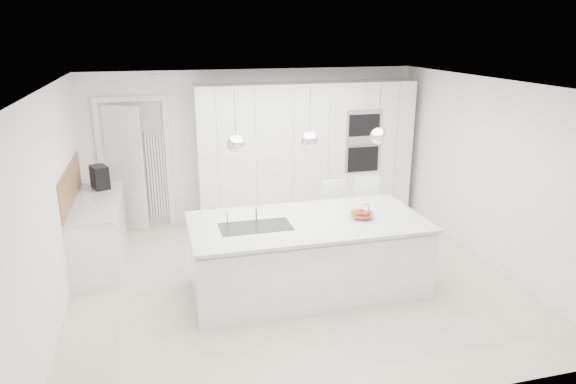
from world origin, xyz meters
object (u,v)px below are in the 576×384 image
object	(u,v)px
espresso_machine	(100,177)
bar_stool_right	(369,218)
fruit_bowl	(362,216)
island_base	(308,258)
bar_stool_left	(336,221)

from	to	relation	value
espresso_machine	bar_stool_right	world-z (taller)	espresso_machine
bar_stool_right	fruit_bowl	bearing A→B (deg)	-101.26
island_base	bar_stool_right	size ratio (longest dim) A/B	2.50
bar_stool_right	bar_stool_left	bearing A→B (deg)	-165.90
island_base	espresso_machine	size ratio (longest dim) A/B	8.39
island_base	bar_stool_left	world-z (taller)	bar_stool_left
fruit_bowl	espresso_machine	distance (m)	3.84
fruit_bowl	bar_stool_right	bearing A→B (deg)	60.54
fruit_bowl	espresso_machine	world-z (taller)	espresso_machine
bar_stool_left	bar_stool_right	world-z (taller)	bar_stool_right
island_base	bar_stool_left	xyz separation A→B (m)	(0.66, 0.83, 0.11)
fruit_bowl	espresso_machine	bearing A→B (deg)	146.40
fruit_bowl	island_base	bearing A→B (deg)	176.18
fruit_bowl	bar_stool_right	xyz separation A→B (m)	(0.47, 0.84, -0.38)
espresso_machine	bar_stool_right	distance (m)	3.92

